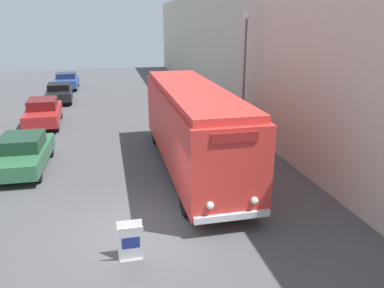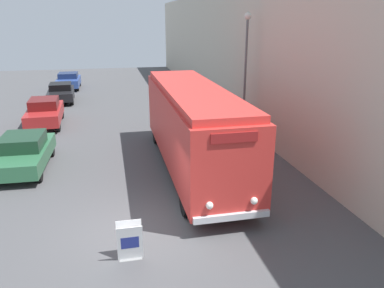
{
  "view_description": "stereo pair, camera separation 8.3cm",
  "coord_description": "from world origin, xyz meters",
  "px_view_note": "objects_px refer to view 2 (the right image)",
  "views": [
    {
      "loc": [
        -0.5,
        -10.0,
        6.04
      ],
      "look_at": [
        2.17,
        1.76,
        2.0
      ],
      "focal_mm": 35.0,
      "sensor_mm": 36.0,
      "label": 1
    },
    {
      "loc": [
        -0.42,
        -10.02,
        6.04
      ],
      "look_at": [
        2.17,
        1.76,
        2.0
      ],
      "focal_mm": 35.0,
      "sensor_mm": 36.0,
      "label": 2
    }
  ],
  "objects_px": {
    "parked_car_near": "(24,152)",
    "parked_car_distant": "(69,81)",
    "parked_car_far": "(61,92)",
    "sign_board": "(130,242)",
    "parked_car_mid": "(45,112)",
    "vintage_bus": "(193,125)",
    "streetlamp": "(246,59)"
  },
  "relations": [
    {
      "from": "parked_car_near",
      "to": "parked_car_distant",
      "type": "relative_size",
      "value": 1.08
    },
    {
      "from": "parked_car_near",
      "to": "parked_car_far",
      "type": "xyz_separation_m",
      "value": [
        0.04,
        13.87,
        -0.01
      ]
    },
    {
      "from": "sign_board",
      "to": "parked_car_distant",
      "type": "relative_size",
      "value": 0.26
    },
    {
      "from": "sign_board",
      "to": "parked_car_distant",
      "type": "height_order",
      "value": "parked_car_distant"
    },
    {
      "from": "parked_car_mid",
      "to": "parked_car_distant",
      "type": "xyz_separation_m",
      "value": [
        0.25,
        12.53,
        -0.07
      ]
    },
    {
      "from": "vintage_bus",
      "to": "parked_car_far",
      "type": "height_order",
      "value": "vintage_bus"
    },
    {
      "from": "vintage_bus",
      "to": "parked_car_distant",
      "type": "bearing_deg",
      "value": 107.91
    },
    {
      "from": "sign_board",
      "to": "parked_car_near",
      "type": "xyz_separation_m",
      "value": [
        -3.95,
        7.29,
        0.23
      ]
    },
    {
      "from": "parked_car_mid",
      "to": "parked_car_far",
      "type": "bearing_deg",
      "value": 86.03
    },
    {
      "from": "sign_board",
      "to": "parked_car_distant",
      "type": "xyz_separation_m",
      "value": [
        -3.86,
        26.9,
        0.24
      ]
    },
    {
      "from": "sign_board",
      "to": "parked_car_mid",
      "type": "bearing_deg",
      "value": 105.96
    },
    {
      "from": "sign_board",
      "to": "parked_car_distant",
      "type": "bearing_deg",
      "value": 98.17
    },
    {
      "from": "streetlamp",
      "to": "parked_car_distant",
      "type": "relative_size",
      "value": 1.56
    },
    {
      "from": "sign_board",
      "to": "parked_car_near",
      "type": "relative_size",
      "value": 0.24
    },
    {
      "from": "sign_board",
      "to": "parked_car_far",
      "type": "height_order",
      "value": "parked_car_far"
    },
    {
      "from": "vintage_bus",
      "to": "streetlamp",
      "type": "distance_m",
      "value": 5.83
    },
    {
      "from": "streetlamp",
      "to": "parked_car_near",
      "type": "bearing_deg",
      "value": -166.9
    },
    {
      "from": "vintage_bus",
      "to": "sign_board",
      "type": "distance_m",
      "value": 6.64
    },
    {
      "from": "streetlamp",
      "to": "parked_car_distant",
      "type": "height_order",
      "value": "streetlamp"
    },
    {
      "from": "parked_car_mid",
      "to": "parked_car_far",
      "type": "xyz_separation_m",
      "value": [
        0.2,
        6.79,
        -0.08
      ]
    },
    {
      "from": "parked_car_far",
      "to": "parked_car_distant",
      "type": "relative_size",
      "value": 1.05
    },
    {
      "from": "sign_board",
      "to": "parked_car_distant",
      "type": "distance_m",
      "value": 27.17
    },
    {
      "from": "parked_car_far",
      "to": "parked_car_distant",
      "type": "xyz_separation_m",
      "value": [
        0.05,
        5.74,
        0.01
      ]
    },
    {
      "from": "vintage_bus",
      "to": "parked_car_near",
      "type": "distance_m",
      "value": 7.19
    },
    {
      "from": "vintage_bus",
      "to": "parked_car_mid",
      "type": "relative_size",
      "value": 2.32
    },
    {
      "from": "sign_board",
      "to": "parked_car_far",
      "type": "xyz_separation_m",
      "value": [
        -3.91,
        21.16,
        0.23
      ]
    },
    {
      "from": "sign_board",
      "to": "parked_car_near",
      "type": "height_order",
      "value": "parked_car_near"
    },
    {
      "from": "vintage_bus",
      "to": "sign_board",
      "type": "relative_size",
      "value": 10.01
    },
    {
      "from": "parked_car_far",
      "to": "parked_car_distant",
      "type": "height_order",
      "value": "parked_car_distant"
    },
    {
      "from": "streetlamp",
      "to": "parked_car_mid",
      "type": "relative_size",
      "value": 1.4
    },
    {
      "from": "vintage_bus",
      "to": "parked_car_distant",
      "type": "relative_size",
      "value": 2.58
    },
    {
      "from": "vintage_bus",
      "to": "streetlamp",
      "type": "relative_size",
      "value": 1.66
    }
  ]
}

